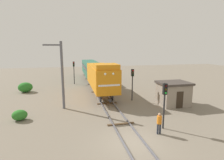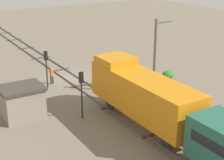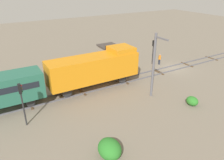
{
  "view_description": "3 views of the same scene",
  "coord_description": "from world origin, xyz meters",
  "px_view_note": "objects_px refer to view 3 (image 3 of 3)",
  "views": [
    {
      "loc": [
        -4.02,
        -10.8,
        6.54
      ],
      "look_at": [
        1.01,
        10.76,
        2.56
      ],
      "focal_mm": 28.0,
      "sensor_mm": 36.0,
      "label": 1
    },
    {
      "loc": [
        14.81,
        32.86,
        12.72
      ],
      "look_at": [
        -0.27,
        8.4,
        2.28
      ],
      "focal_mm": 55.0,
      "sensor_mm": 36.0,
      "label": 2
    },
    {
      "loc": [
        -22.02,
        23.68,
        12.26
      ],
      "look_at": [
        -1.26,
        11.53,
        1.21
      ],
      "focal_mm": 35.0,
      "sensor_mm": 36.0,
      "label": 3
    }
  ],
  "objects_px": {
    "traffic_signal_mid": "(107,55)",
    "catenary_mast": "(154,64)",
    "traffic_signal_far": "(22,97)",
    "relay_hut": "(109,54)",
    "traffic_signal_near": "(153,48)",
    "worker_near_track": "(160,58)",
    "locomotive": "(95,67)"
  },
  "relations": [
    {
      "from": "locomotive",
      "to": "traffic_signal_near",
      "type": "xyz_separation_m",
      "value": [
        3.2,
        -11.69,
        -0.11
      ]
    },
    {
      "from": "locomotive",
      "to": "worker_near_track",
      "type": "distance_m",
      "value": 12.81
    },
    {
      "from": "catenary_mast",
      "to": "traffic_signal_near",
      "type": "bearing_deg",
      "value": -40.25
    },
    {
      "from": "traffic_signal_mid",
      "to": "catenary_mast",
      "type": "distance_m",
      "value": 8.62
    },
    {
      "from": "locomotive",
      "to": "traffic_signal_far",
      "type": "relative_size",
      "value": 2.75
    },
    {
      "from": "traffic_signal_near",
      "to": "catenary_mast",
      "type": "distance_m",
      "value": 10.9
    },
    {
      "from": "locomotive",
      "to": "relay_hut",
      "type": "distance_m",
      "value": 9.86
    },
    {
      "from": "locomotive",
      "to": "relay_hut",
      "type": "height_order",
      "value": "locomotive"
    },
    {
      "from": "traffic_signal_mid",
      "to": "relay_hut",
      "type": "xyz_separation_m",
      "value": [
        4.1,
        -2.77,
        -1.42
      ]
    },
    {
      "from": "locomotive",
      "to": "traffic_signal_mid",
      "type": "height_order",
      "value": "locomotive"
    },
    {
      "from": "traffic_signal_far",
      "to": "locomotive",
      "type": "bearing_deg",
      "value": -68.05
    },
    {
      "from": "traffic_signal_mid",
      "to": "catenary_mast",
      "type": "bearing_deg",
      "value": -171.88
    },
    {
      "from": "locomotive",
      "to": "traffic_signal_mid",
      "type": "distance_m",
      "value": 4.87
    },
    {
      "from": "traffic_signal_near",
      "to": "traffic_signal_mid",
      "type": "distance_m",
      "value": 8.21
    },
    {
      "from": "traffic_signal_mid",
      "to": "worker_near_track",
      "type": "distance_m",
      "value": 9.22
    },
    {
      "from": "locomotive",
      "to": "catenary_mast",
      "type": "relative_size",
      "value": 1.58
    },
    {
      "from": "traffic_signal_mid",
      "to": "worker_near_track",
      "type": "bearing_deg",
      "value": -96.35
    },
    {
      "from": "traffic_signal_far",
      "to": "worker_near_track",
      "type": "bearing_deg",
      "value": -74.34
    },
    {
      "from": "worker_near_track",
      "to": "catenary_mast",
      "type": "xyz_separation_m",
      "value": [
        -7.47,
        7.77,
        2.91
      ]
    },
    {
      "from": "traffic_signal_near",
      "to": "catenary_mast",
      "type": "xyz_separation_m",
      "value": [
        -8.27,
        7.0,
        1.24
      ]
    },
    {
      "from": "worker_near_track",
      "to": "catenary_mast",
      "type": "height_order",
      "value": "catenary_mast"
    },
    {
      "from": "traffic_signal_far",
      "to": "traffic_signal_near",
      "type": "bearing_deg",
      "value": -71.75
    },
    {
      "from": "relay_hut",
      "to": "traffic_signal_far",
      "type": "bearing_deg",
      "value": 126.17
    },
    {
      "from": "traffic_signal_far",
      "to": "catenary_mast",
      "type": "relative_size",
      "value": 0.58
    },
    {
      "from": "traffic_signal_far",
      "to": "catenary_mast",
      "type": "height_order",
      "value": "catenary_mast"
    },
    {
      "from": "traffic_signal_mid",
      "to": "traffic_signal_near",
      "type": "bearing_deg",
      "value": -91.4
    },
    {
      "from": "traffic_signal_near",
      "to": "relay_hut",
      "type": "bearing_deg",
      "value": 51.66
    },
    {
      "from": "traffic_signal_near",
      "to": "catenary_mast",
      "type": "height_order",
      "value": "catenary_mast"
    },
    {
      "from": "traffic_signal_near",
      "to": "traffic_signal_far",
      "type": "relative_size",
      "value": 0.91
    },
    {
      "from": "traffic_signal_near",
      "to": "relay_hut",
      "type": "relative_size",
      "value": 1.09
    },
    {
      "from": "traffic_signal_far",
      "to": "relay_hut",
      "type": "height_order",
      "value": "traffic_signal_far"
    },
    {
      "from": "worker_near_track",
      "to": "relay_hut",
      "type": "bearing_deg",
      "value": -103.63
    }
  ]
}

